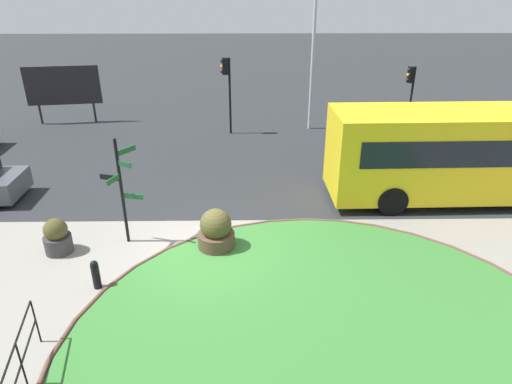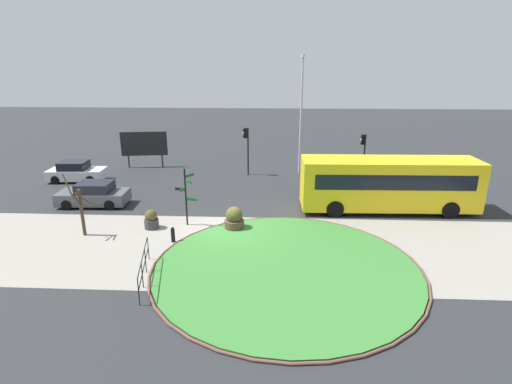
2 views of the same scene
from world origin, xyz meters
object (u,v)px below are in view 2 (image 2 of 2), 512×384
Objects in this scene: billboard_left at (144,144)px; street_tree_bare at (81,209)px; traffic_light_far at (246,141)px; planter_near_signpost at (151,220)px; signpost_directional at (186,193)px; car_far_lane at (94,195)px; lamppost_tall at (301,112)px; bollard_foreground at (173,235)px; planter_kerbside at (234,219)px; car_near_lane at (76,172)px; bus_yellow at (389,183)px; traffic_light_near at (363,145)px.

billboard_left is 1.14× the size of street_tree_bare.
planter_near_signpost is (-4.36, -11.04, -2.26)m from traffic_light_far.
signpost_directional is 7.23m from car_far_lane.
lamppost_tall is at bearing 179.93° from traffic_light_far.
bollard_foreground is at bearing 66.94° from traffic_light_far.
planter_kerbside is at bearing -63.89° from billboard_left.
street_tree_bare is at bearing -66.35° from car_near_lane.
signpost_directional is at bearing 18.38° from street_tree_bare.
signpost_directional is at bearing -42.51° from car_near_lane.
car_far_lane is 1.15× the size of traffic_light_far.
bollard_foreground is 0.08× the size of bus_yellow.
signpost_directional is at bearing -167.24° from bus_yellow.
bus_yellow is 2.77× the size of traffic_light_far.
street_tree_bare is (-3.22, -1.14, 1.00)m from planter_near_signpost.
billboard_left is 3.58× the size of planter_near_signpost.
lamppost_tall reaches higher than car_far_lane.
lamppost_tall is at bearing -19.34° from traffic_light_near.
planter_near_signpost is 3.56m from street_tree_bare.
car_near_lane is at bearing 133.79° from bollard_foreground.
billboard_left is at bearing 174.61° from lamppost_tall.
planter_kerbside is at bearing 1.28° from planter_near_signpost.
lamppost_tall is at bearing 47.71° from street_tree_bare.
bus_yellow is 1.13× the size of lamppost_tall.
lamppost_tall reaches higher than street_tree_bare.
bus_yellow is 8.18× the size of planter_kerbside.
car_far_lane is (3.67, -5.23, -0.01)m from car_near_lane.
bollard_foreground is at bearing -117.37° from lamppost_tall.
street_tree_bare reaches higher than car_near_lane.
traffic_light_far is (2.77, 12.73, 2.33)m from bollard_foreground.
lamppost_tall reaches higher than signpost_directional.
billboard_left reaches higher than planter_kerbside.
signpost_directional is 0.31× the size of bus_yellow.
car_far_lane is at bearing 107.57° from street_tree_bare.
traffic_light_near is 3.06× the size of planter_near_signpost.
traffic_light_near is (18.16, 7.95, 1.70)m from car_far_lane.
street_tree_bare reaches higher than bus_yellow.
bollard_foreground is at bearing -46.59° from planter_near_signpost.
traffic_light_far is 3.52× the size of planter_near_signpost.
signpost_directional reaches higher than planter_near_signpost.
planter_near_signpost is at bearing -166.91° from bus_yellow.
car_near_lane is at bearing 133.87° from planter_near_signpost.
lamppost_tall is (4.24, 0.80, 2.12)m from traffic_light_far.
planter_near_signpost is at bearing 57.66° from traffic_light_far.
street_tree_bare is at bearing -160.45° from planter_near_signpost.
planter_near_signpost reaches higher than bollard_foreground.
traffic_light_near is 0.87× the size of traffic_light_far.
car_far_lane is 19.90m from traffic_light_near.
bus_yellow is 3.10× the size of street_tree_bare.
car_far_lane is 5.81m from planter_near_signpost.
planter_near_signpost is (4.44, -13.07, -1.50)m from billboard_left.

